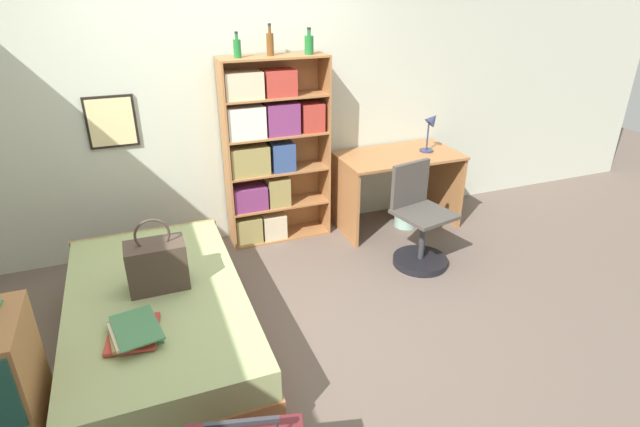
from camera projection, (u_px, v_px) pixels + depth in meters
name	position (u px, v px, depth m)	size (l,w,h in m)	color
ground_plane	(277.00, 327.00, 3.60)	(14.00, 14.00, 0.00)	#66564C
wall_back	(220.00, 102.00, 4.35)	(10.00, 0.09, 2.60)	beige
bed	(160.00, 323.00, 3.26)	(1.10, 1.92, 0.48)	#A36B3D
handbag	(157.00, 265.00, 3.15)	(0.36, 0.22, 0.48)	#47382D
book_stack_on_bed	(135.00, 332.00, 2.75)	(0.32, 0.39, 0.07)	#427A4C
bookcase	(268.00, 151.00, 4.49)	(0.94, 0.29, 1.69)	#A36B3D
bottle_green	(237.00, 48.00, 4.02)	(0.06, 0.06, 0.20)	#1E6B2D
bottle_brown	(270.00, 43.00, 4.13)	(0.06, 0.06, 0.25)	brown
bottle_clear	(309.00, 44.00, 4.21)	(0.08, 0.08, 0.22)	#1E6B2D
desk	(397.00, 177.00, 4.88)	(1.17, 0.67, 0.75)	#A36B3D
desk_lamp	(431.00, 125.00, 4.77)	(0.18, 0.13, 0.39)	navy
desk_chair	(419.00, 233.00, 4.31)	(0.51, 0.51, 0.88)	black
waste_bin	(406.00, 215.00, 5.03)	(0.23, 0.23, 0.24)	#99C1B2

